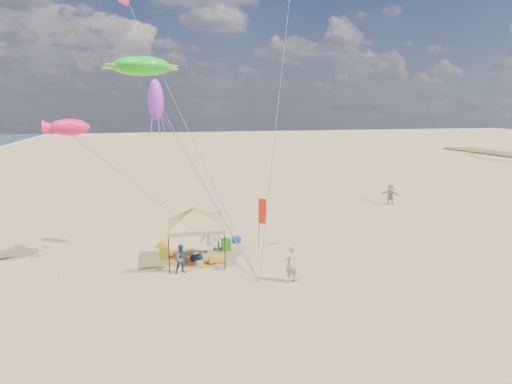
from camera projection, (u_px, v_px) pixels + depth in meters
ground at (272, 286)px, 21.09m from camera, size 280.00×280.00×0.00m
canopy_tent at (194, 209)px, 23.77m from camera, size 5.78×5.78×3.57m
feather_flag at (262, 214)px, 26.62m from camera, size 0.44×0.21×3.06m
cooler_red at (179, 256)px, 24.75m from camera, size 0.54×0.38×0.38m
cooler_blue at (236, 240)px, 27.86m from camera, size 0.54×0.38×0.38m
bag_navy at (197, 257)px, 24.57m from camera, size 0.69×0.54×0.36m
bag_orange at (162, 244)px, 26.88m from camera, size 0.54×0.69×0.36m
chair_green at (226, 245)px, 26.32m from camera, size 0.50×0.50×0.70m
chair_yellow at (164, 253)px, 24.84m from camera, size 0.50×0.50×0.70m
crate_grey at (220, 267)px, 23.19m from camera, size 0.34×0.30×0.28m
beach_cart at (217, 259)px, 24.18m from camera, size 0.90×0.50×0.24m
person_near_a at (291, 263)px, 21.37m from camera, size 0.81×0.67×1.90m
person_near_b at (182, 259)px, 22.56m from camera, size 0.83×0.70×1.53m
person_near_c at (210, 238)px, 25.77m from camera, size 1.28×0.91×1.80m
person_far_c at (390, 194)px, 38.72m from camera, size 1.51×1.61×1.80m
turtle_kite at (141, 66)px, 20.77m from camera, size 2.74×2.20×0.91m
fish_kite at (70, 127)px, 19.39m from camera, size 1.86×1.40×0.74m
squid_kite at (156, 100)px, 24.12m from camera, size 1.07×1.07×2.22m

